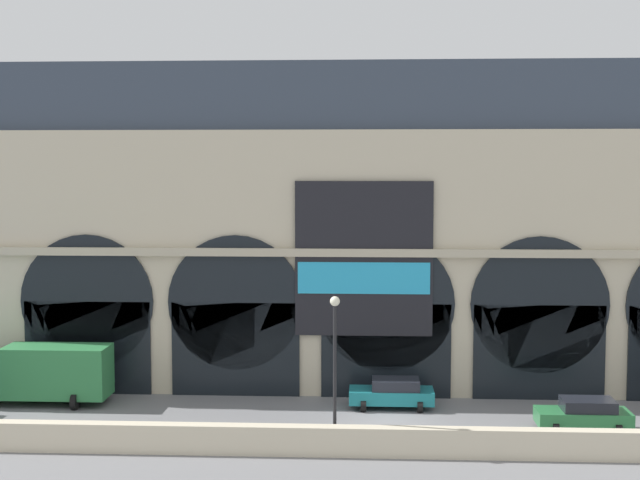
{
  "coord_description": "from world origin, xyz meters",
  "views": [
    {
      "loc": [
        -1.07,
        -43.17,
        12.49
      ],
      "look_at": [
        -3.61,
        5.0,
        8.64
      ],
      "focal_mm": 50.09,
      "sensor_mm": 36.0,
      "label": 1
    }
  ],
  "objects_px": {
    "car_center": "(392,393)",
    "car_mideast": "(584,414)",
    "street_lamp_quayside": "(335,352)",
    "box_truck_west": "(41,372)"
  },
  "relations": [
    {
      "from": "car_mideast",
      "to": "street_lamp_quayside",
      "type": "xyz_separation_m",
      "value": [
        -11.8,
        -3.49,
        3.61
      ]
    },
    {
      "from": "box_truck_west",
      "to": "car_center",
      "type": "distance_m",
      "value": 18.69
    },
    {
      "from": "box_truck_west",
      "to": "car_mideast",
      "type": "bearing_deg",
      "value": -7.18
    },
    {
      "from": "car_center",
      "to": "box_truck_west",
      "type": "bearing_deg",
      "value": -179.57
    },
    {
      "from": "car_center",
      "to": "car_mideast",
      "type": "xyz_separation_m",
      "value": [
        9.03,
        -3.63,
        0.0
      ]
    },
    {
      "from": "car_mideast",
      "to": "street_lamp_quayside",
      "type": "bearing_deg",
      "value": -163.52
    },
    {
      "from": "car_center",
      "to": "car_mideast",
      "type": "bearing_deg",
      "value": -21.89
    },
    {
      "from": "street_lamp_quayside",
      "to": "car_mideast",
      "type": "bearing_deg",
      "value": 16.48
    },
    {
      "from": "street_lamp_quayside",
      "to": "car_center",
      "type": "bearing_deg",
      "value": 68.76
    },
    {
      "from": "car_mideast",
      "to": "street_lamp_quayside",
      "type": "relative_size",
      "value": 0.64
    }
  ]
}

